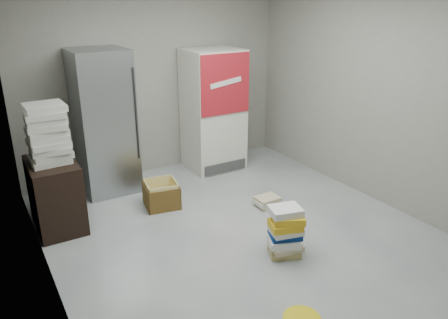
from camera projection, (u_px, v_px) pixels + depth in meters
ground at (250, 240)px, 4.81m from camera, size 5.00×5.00×0.00m
room_shell at (254, 77)px, 4.17m from camera, size 4.04×5.04×2.82m
steel_fridge at (104, 123)px, 5.75m from camera, size 0.70×0.72×1.90m
coke_cooler at (213, 110)px, 6.55m from camera, size 0.80×0.73×1.80m
wood_shelf at (56, 195)px, 4.96m from camera, size 0.50×0.80×0.80m
supply_box_stack at (48, 134)px, 4.71m from camera, size 0.45×0.43×0.65m
phonebook_stack_main at (285, 232)px, 4.45m from camera, size 0.42×0.39×0.54m
phonebook_stack_side at (268, 202)px, 5.55m from camera, size 0.32×0.25×0.13m
cardboard_box at (161, 196)px, 5.54m from camera, size 0.48×0.48×0.33m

